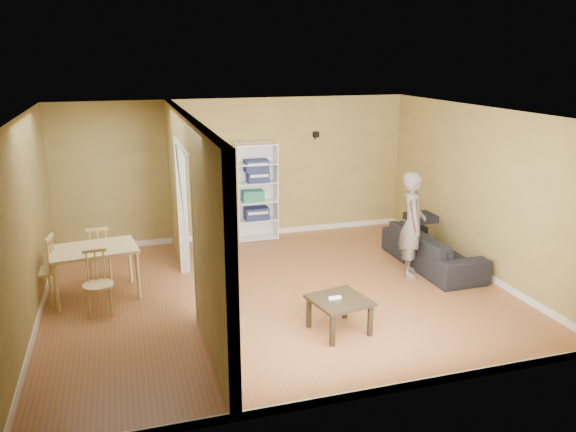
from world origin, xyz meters
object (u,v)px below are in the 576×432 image
object	(u,v)px
person	(413,215)
dining_table	(94,253)
sofa	(433,244)
coffee_table	(339,304)
chair_left	(40,270)
chair_far	(99,253)
bookshelf	(256,191)
chair_near	(98,283)

from	to	relation	value
person	dining_table	world-z (taller)	person
sofa	coffee_table	distance (m)	2.84
sofa	chair_left	distance (m)	5.95
dining_table	chair_left	bearing A→B (deg)	-179.61
sofa	dining_table	world-z (taller)	sofa
chair_far	bookshelf	bearing A→B (deg)	-157.14
dining_table	chair_near	size ratio (longest dim) A/B	1.35
sofa	chair_far	size ratio (longest dim) A/B	2.30
chair_left	chair_near	bearing A→B (deg)	61.04
chair_left	chair_far	xyz separation A→B (m)	(0.76, 0.60, -0.04)
bookshelf	chair_far	distance (m)	3.12
sofa	chair_near	xyz separation A→B (m)	(-5.17, -0.27, 0.04)
dining_table	bookshelf	bearing A→B (deg)	34.35
bookshelf	coffee_table	distance (m)	3.97
person	chair_far	distance (m)	4.83
bookshelf	chair_far	bearing A→B (deg)	-154.34
dining_table	chair_far	size ratio (longest dim) A/B	1.31
sofa	chair_far	xyz separation A→B (m)	(-5.18, 0.93, 0.06)
coffee_table	chair_near	size ratio (longest dim) A/B	0.76
coffee_table	dining_table	bearing A→B (deg)	145.59
sofa	person	world-z (taller)	person
chair_near	sofa	bearing A→B (deg)	-1.94
person	chair_near	size ratio (longest dim) A/B	2.24
chair_near	coffee_table	bearing A→B (deg)	-30.85
bookshelf	chair_left	world-z (taller)	bookshelf
person	bookshelf	size ratio (longest dim) A/B	1.07
sofa	dining_table	bearing A→B (deg)	85.44
sofa	coffee_table	bearing A→B (deg)	125.11
person	dining_table	distance (m)	4.76
chair_left	chair_near	distance (m)	0.98
person	chair_far	bearing A→B (deg)	98.82
person	coffee_table	size ratio (longest dim) A/B	2.93
chair_near	chair_far	distance (m)	1.20
person	sofa	bearing A→B (deg)	-45.67
chair_near	chair_far	size ratio (longest dim) A/B	0.97
dining_table	chair_left	distance (m)	0.74
coffee_table	chair_far	xyz separation A→B (m)	(-2.88, 2.60, 0.07)
dining_table	coffee_table	bearing A→B (deg)	-34.41
sofa	chair_left	world-z (taller)	chair_left
chair_near	dining_table	bearing A→B (deg)	90.04
person	dining_table	bearing A→B (deg)	105.96
sofa	chair_left	xyz separation A→B (m)	(-5.94, 0.33, 0.09)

